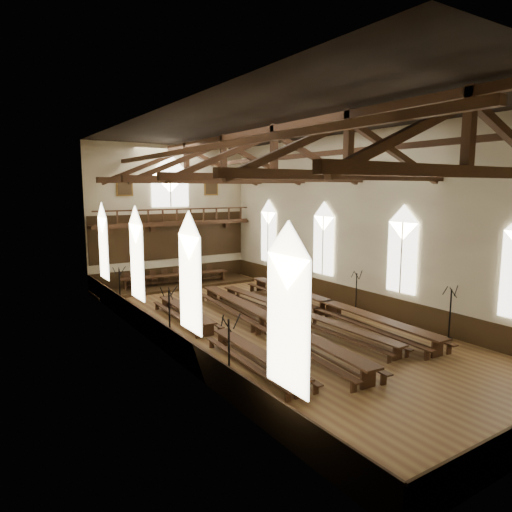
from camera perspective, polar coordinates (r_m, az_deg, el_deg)
The scene contains 21 objects.
ground at distance 23.34m, azimuth 2.15°, elevation -8.76°, with size 26.00×26.00×0.00m, color brown.
room_walls at distance 22.30m, azimuth 2.24°, elevation 7.30°, with size 26.00×26.00×26.00m.
wainscot_band at distance 23.17m, azimuth 2.16°, elevation -7.34°, with size 12.00×26.00×1.20m.
side_windows at distance 22.52m, azimuth 2.20°, elevation 0.37°, with size 11.85×19.80×4.50m.
end_window at distance 33.66m, azimuth -10.69°, elevation 8.85°, with size 2.80×0.12×3.80m.
minstrels_gallery at distance 33.57m, azimuth -10.38°, elevation 3.19°, with size 11.80×1.24×3.70m.
portraits at distance 33.66m, azimuth -10.68°, elevation 8.64°, with size 7.75×0.09×1.45m.
roof_trusses at distance 22.33m, azimuth 2.27°, elevation 11.81°, with size 11.70×25.70×2.80m.
refectory_row_a at distance 21.11m, azimuth -5.01°, elevation -9.23°, with size 1.69×13.89×0.69m.
refectory_row_b at distance 22.31m, azimuth 1.56°, elevation -7.98°, with size 2.34×15.11×0.81m.
refectory_row_c at distance 24.01m, azimuth 4.98°, elevation -7.09°, with size 1.49×13.62×0.66m.
refectory_row_d at distance 25.37m, azimuth 8.96°, elevation -6.04°, with size 2.09×15.17×0.82m.
dais at distance 32.83m, azimuth -10.01°, elevation -3.65°, with size 11.40×2.78×0.19m, color black.
high_table at distance 32.70m, azimuth -10.04°, elevation -2.45°, with size 7.70×1.68×0.72m.
high_chairs at distance 33.39m, azimuth -10.54°, elevation -2.35°, with size 6.76×0.47×1.00m.
candelabrum_left_near at distance 16.07m, azimuth -3.39°, elevation -13.81°, with size 0.79×0.81×2.70m.
candelabrum_left_mid at distance 20.51m, azimuth -10.72°, elevation -8.93°, with size 0.82×0.78×2.72m.
candelabrum_left_far at distance 27.20m, azimuth -16.61°, elevation -4.95°, with size 0.76×0.72×2.52m.
candelabrum_right_near at distance 22.87m, azimuth 23.02°, elevation -7.81°, with size 0.73×0.76×2.53m.
candelabrum_right_mid at distance 26.46m, azimuth 12.39°, elevation -5.29°, with size 0.69×0.69×2.33m.
candelabrum_right_far at distance 30.33m, azimuth 5.16°, elevation -3.10°, with size 0.79×0.85×2.80m.
Camera 1 is at (-12.87, -18.20, 6.90)m, focal length 32.00 mm.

